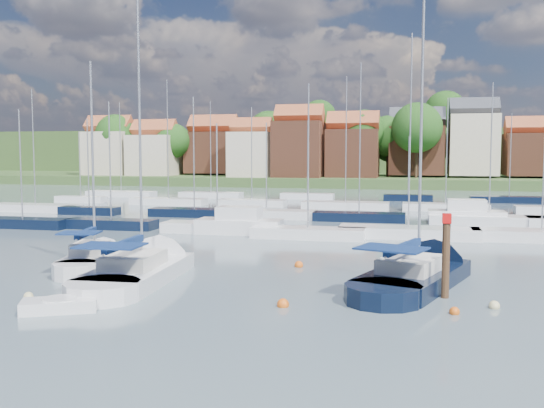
# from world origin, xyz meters

# --- Properties ---
(ground) EXTENTS (260.00, 260.00, 0.00)m
(ground) POSITION_xyz_m (0.00, 40.00, 0.00)
(ground) COLOR #485661
(ground) RESTS_ON ground
(sailboat_left) EXTENTS (4.50, 9.69, 12.85)m
(sailboat_left) POSITION_xyz_m (-9.68, 4.86, 0.37)
(sailboat_left) COLOR silver
(sailboat_left) RESTS_ON ground
(sailboat_centre) EXTENTS (4.23, 13.33, 17.79)m
(sailboat_centre) POSITION_xyz_m (-5.45, 3.05, 0.35)
(sailboat_centre) COLOR silver
(sailboat_centre) RESTS_ON ground
(sailboat_navy) EXTENTS (7.56, 13.63, 18.21)m
(sailboat_navy) POSITION_xyz_m (9.25, 5.00, 0.35)
(sailboat_navy) COLOR black
(sailboat_navy) RESTS_ON ground
(tender) EXTENTS (3.37, 2.63, 0.66)m
(tender) POSITION_xyz_m (-5.92, -5.08, 0.25)
(tender) COLOR silver
(tender) RESTS_ON ground
(timber_piling) EXTENTS (0.40, 0.40, 6.16)m
(timber_piling) POSITION_xyz_m (10.05, 1.05, 0.91)
(timber_piling) COLOR #4C331E
(timber_piling) RESTS_ON ground
(buoy_b) EXTENTS (0.43, 0.43, 0.43)m
(buoy_b) POSITION_xyz_m (-8.54, -3.45, 0.00)
(buoy_b) COLOR beige
(buoy_b) RESTS_ON ground
(buoy_c) EXTENTS (0.43, 0.43, 0.43)m
(buoy_c) POSITION_xyz_m (-3.88, -1.86, 0.00)
(buoy_c) COLOR #D85914
(buoy_c) RESTS_ON ground
(buoy_d) EXTENTS (0.53, 0.53, 0.53)m
(buoy_d) POSITION_xyz_m (3.12, -2.21, 0.00)
(buoy_d) COLOR #D85914
(buoy_d) RESTS_ON ground
(buoy_e) EXTENTS (0.50, 0.50, 0.50)m
(buoy_e) POSITION_xyz_m (2.10, 6.92, 0.00)
(buoy_e) COLOR #D85914
(buoy_e) RESTS_ON ground
(buoy_f) EXTENTS (0.47, 0.47, 0.47)m
(buoy_f) POSITION_xyz_m (12.02, -0.41, 0.00)
(buoy_f) COLOR beige
(buoy_f) RESTS_ON ground
(buoy_g) EXTENTS (0.43, 0.43, 0.43)m
(buoy_g) POSITION_xyz_m (10.29, -1.77, 0.00)
(buoy_g) COLOR #D85914
(buoy_g) RESTS_ON ground
(marina_field) EXTENTS (79.62, 41.41, 15.93)m
(marina_field) POSITION_xyz_m (1.91, 35.15, 0.43)
(marina_field) COLOR silver
(marina_field) RESTS_ON ground
(far_shore_town) EXTENTS (212.46, 90.00, 22.27)m
(far_shore_town) POSITION_xyz_m (2.23, 132.67, 4.61)
(far_shore_town) COLOR #374F27
(far_shore_town) RESTS_ON ground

